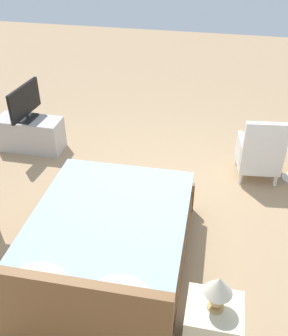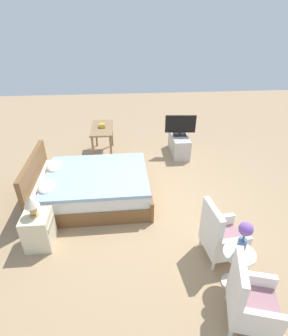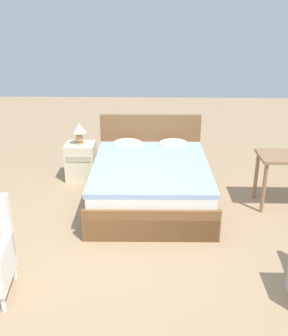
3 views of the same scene
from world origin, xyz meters
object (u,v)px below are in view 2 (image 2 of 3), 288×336
armchair_by_window_right (220,236)px  flower_vase (244,235)px  armchair_by_window_left (249,300)px  vanity_desk (102,131)px  tv_stand (179,144)px  side_table (236,265)px  tv_flatscreen (180,125)px  book_stack (102,125)px  bed (91,187)px  table_lamp (32,204)px  nightstand (39,230)px

armchair_by_window_right → flower_vase: (-0.49, -0.04, 0.51)m
armchair_by_window_left → flower_vase: flower_vase is taller
vanity_desk → armchair_by_window_right: bearing=-151.8°
armchair_by_window_left → tv_stand: armchair_by_window_left is taller
armchair_by_window_right → side_table: size_ratio=1.55×
flower_vase → tv_flatscreen: 3.83m
side_table → flower_vase: size_ratio=1.25×
side_table → book_stack: book_stack is taller
bed → table_lamp: (-1.09, 0.69, 0.49)m
armchair_by_window_left → flower_vase: 0.71m
flower_vase → vanity_desk: 4.40m
side_table → table_lamp: table_lamp is taller
nightstand → table_lamp: table_lamp is taller
armchair_by_window_left → nightstand: size_ratio=1.60×
armchair_by_window_left → table_lamp: size_ratio=2.79×
table_lamp → tv_flatscreen: 3.99m
vanity_desk → table_lamp: bearing=164.7°
table_lamp → armchair_by_window_right: bearing=-99.4°
side_table → vanity_desk: bearing=25.6°
side_table → tv_stand: 3.82m
bed → vanity_desk: (1.93, -0.14, 0.32)m
vanity_desk → tv_stand: bearing=-94.1°
flower_vase → table_lamp: (0.94, 2.72, -0.10)m
flower_vase → vanity_desk: size_ratio=0.46×
nightstand → tv_flatscreen: bearing=-43.6°
flower_vase → table_lamp: 2.88m
vanity_desk → bed: bearing=176.0°
table_lamp → nightstand: bearing=-90.0°
table_lamp → tv_flatscreen: tv_flatscreen is taller
bed → book_stack: 2.01m
armchair_by_window_left → table_lamp: armchair_by_window_left is taller
armchair_by_window_left → bed: bearing=38.5°
side_table → nightstand: (0.94, 2.72, -0.09)m
tv_stand → vanity_desk: 1.96m
flower_vase → table_lamp: flower_vase is taller
flower_vase → vanity_desk: flower_vase is taller
armchair_by_window_right → tv_stand: size_ratio=0.96×
tv_stand → vanity_desk: size_ratio=0.92×
table_lamp → vanity_desk: size_ratio=0.32×
tv_stand → table_lamp: bearing=136.4°
side_table → book_stack: bearing=25.4°
flower_vase → tv_stand: bearing=-0.4°
bed → flower_vase: (-2.03, -2.03, 0.59)m
armchair_by_window_left → flower_vase: (0.48, -0.04, 0.51)m
bed → armchair_by_window_right: (-1.53, -1.99, 0.08)m
bed → armchair_by_window_right: bearing=-127.6°
bed → side_table: bed is taller
armchair_by_window_left → table_lamp: (1.42, 2.68, 0.42)m
tv_flatscreen → tv_stand: bearing=175.4°
side_table → table_lamp: size_ratio=1.80×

